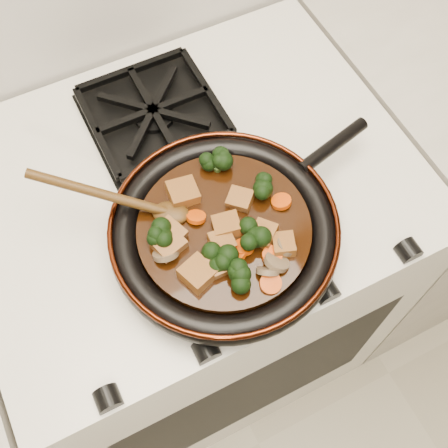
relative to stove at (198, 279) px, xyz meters
name	(u,v)px	position (x,y,z in m)	size (l,w,h in m)	color
stove	(198,279)	(0.00, 0.00, 0.00)	(0.76, 0.60, 0.90)	silver
burner_grate_front	(225,241)	(0.00, -0.14, 0.46)	(0.23, 0.23, 0.03)	black
burner_grate_back	(154,114)	(0.00, 0.14, 0.46)	(0.23, 0.23, 0.03)	black
skillet	(225,231)	(0.00, -0.14, 0.49)	(0.47, 0.35, 0.05)	black
braising_sauce	(224,231)	(0.00, -0.14, 0.50)	(0.26, 0.26, 0.02)	black
tofu_cube_0	(263,234)	(0.04, -0.18, 0.52)	(0.04, 0.03, 0.02)	brown
tofu_cube_1	(183,193)	(-0.03, -0.06, 0.52)	(0.04, 0.04, 0.02)	brown
tofu_cube_2	(198,274)	(-0.07, -0.19, 0.52)	(0.04, 0.04, 0.02)	brown
tofu_cube_3	(221,262)	(-0.03, -0.19, 0.52)	(0.04, 0.04, 0.02)	brown
tofu_cube_4	(222,242)	(-0.02, -0.16, 0.52)	(0.03, 0.03, 0.02)	brown
tofu_cube_5	(169,234)	(-0.08, -0.12, 0.52)	(0.04, 0.04, 0.02)	brown
tofu_cube_6	(284,245)	(0.06, -0.21, 0.52)	(0.03, 0.03, 0.02)	brown
tofu_cube_7	(168,244)	(-0.09, -0.13, 0.52)	(0.04, 0.04, 0.02)	brown
tofu_cube_8	(227,226)	(0.00, -0.14, 0.52)	(0.04, 0.04, 0.02)	brown
tofu_cube_9	(240,200)	(0.04, -0.11, 0.52)	(0.04, 0.03, 0.02)	brown
broccoli_floret_0	(157,239)	(-0.10, -0.12, 0.52)	(0.06, 0.06, 0.06)	black
broccoli_floret_1	(252,235)	(0.03, -0.17, 0.52)	(0.06, 0.06, 0.06)	black
broccoli_floret_2	(217,166)	(0.03, -0.04, 0.52)	(0.06, 0.06, 0.06)	black
broccoli_floret_3	(242,276)	(-0.02, -0.22, 0.52)	(0.06, 0.06, 0.06)	black
broccoli_floret_4	(268,188)	(0.09, -0.11, 0.52)	(0.06, 0.06, 0.06)	black
broccoli_floret_5	(217,258)	(-0.03, -0.18, 0.52)	(0.06, 0.06, 0.05)	black
carrot_coin_0	(281,201)	(0.10, -0.14, 0.51)	(0.03, 0.03, 0.01)	#CC3F05
carrot_coin_1	(271,283)	(0.02, -0.25, 0.51)	(0.03, 0.03, 0.01)	#CC3F05
carrot_coin_2	(272,255)	(0.04, -0.21, 0.51)	(0.03, 0.03, 0.01)	#CC3F05
carrot_coin_3	(237,254)	(0.00, -0.19, 0.51)	(0.03, 0.03, 0.01)	#CC3F05
carrot_coin_4	(243,247)	(0.01, -0.18, 0.51)	(0.03, 0.03, 0.01)	#CC3F05
carrot_coin_5	(196,217)	(-0.03, -0.11, 0.51)	(0.03, 0.03, 0.01)	#CC3F05
mushroom_slice_0	(286,246)	(0.06, -0.21, 0.52)	(0.03, 0.03, 0.01)	brown
mushroom_slice_1	(277,262)	(0.04, -0.23, 0.52)	(0.04, 0.04, 0.01)	brown
mushroom_slice_2	(268,271)	(0.02, -0.23, 0.52)	(0.03, 0.03, 0.01)	brown
mushroom_slice_3	(166,254)	(-0.10, -0.14, 0.52)	(0.04, 0.04, 0.01)	brown
wooden_spoon	(133,203)	(-0.11, -0.05, 0.53)	(0.13, 0.10, 0.21)	#432A0E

